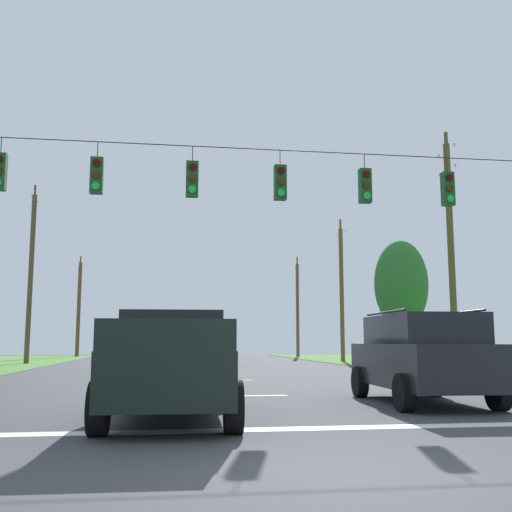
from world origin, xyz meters
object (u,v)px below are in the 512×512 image
(utility_pole_far_right, at_px, (342,292))
(utility_pole_distant_right, at_px, (31,275))
(suv_black, at_px, (421,356))
(utility_pole_mid_right, at_px, (451,250))
(utility_pole_distant_left, at_px, (79,307))
(pickup_truck, at_px, (171,364))
(utility_pole_near_left, at_px, (298,308))
(tree_roadside_left, at_px, (401,285))
(overhead_signal_span, at_px, (244,236))
(distant_car_crossing_white, at_px, (164,354))

(utility_pole_far_right, relative_size, utility_pole_distant_right, 0.87)
(suv_black, bearing_deg, utility_pole_mid_right, 60.15)
(utility_pole_distant_right, distance_m, utility_pole_distant_left, 17.81)
(pickup_truck, bearing_deg, utility_pole_distant_right, 106.94)
(utility_pole_distant_left, bearing_deg, pickup_truck, -80.04)
(utility_pole_mid_right, distance_m, utility_pole_near_left, 32.11)
(pickup_truck, xyz_separation_m, suv_black, (5.63, 1.90, 0.09))
(pickup_truck, height_order, tree_roadside_left, tree_roadside_left)
(utility_pole_far_right, bearing_deg, utility_pole_distant_left, 139.89)
(pickup_truck, distance_m, utility_pole_mid_right, 17.88)
(utility_pole_distant_left, bearing_deg, suv_black, -72.78)
(suv_black, bearing_deg, tree_roadside_left, 69.19)
(overhead_signal_span, height_order, utility_pole_distant_left, utility_pole_distant_left)
(utility_pole_distant_right, bearing_deg, tree_roadside_left, -17.74)
(utility_pole_distant_right, distance_m, tree_roadside_left, 22.90)
(tree_roadside_left, bearing_deg, utility_pole_distant_left, 130.63)
(utility_pole_far_right, bearing_deg, distant_car_crossing_white, -139.18)
(utility_pole_distant_right, bearing_deg, utility_pole_far_right, 2.46)
(pickup_truck, relative_size, utility_pole_far_right, 0.55)
(utility_pole_far_right, height_order, utility_pole_distant_left, utility_pole_far_right)
(overhead_signal_span, bearing_deg, pickup_truck, -113.83)
(utility_pole_near_left, bearing_deg, pickup_truck, -105.13)
(utility_pole_distant_right, bearing_deg, suv_black, -61.74)
(utility_pole_distant_left, bearing_deg, utility_pole_near_left, -4.22)
(utility_pole_distant_right, xyz_separation_m, utility_pole_distant_left, (0.56, 17.77, -0.99))
(overhead_signal_span, bearing_deg, utility_pole_mid_right, 40.39)
(overhead_signal_span, distance_m, utility_pole_mid_right, 13.12)
(utility_pole_mid_right, bearing_deg, utility_pole_far_right, 89.73)
(suv_black, bearing_deg, distant_car_crossing_white, 108.93)
(tree_roadside_left, bearing_deg, utility_pole_mid_right, -98.17)
(pickup_truck, distance_m, utility_pole_distant_left, 47.14)
(utility_pole_near_left, relative_size, utility_pole_distant_left, 1.02)
(utility_pole_near_left, relative_size, tree_roadside_left, 1.31)
(pickup_truck, bearing_deg, utility_pole_near_left, 74.87)
(overhead_signal_span, distance_m, pickup_truck, 5.60)
(utility_pole_near_left, relative_size, utility_pole_distant_right, 0.82)
(pickup_truck, height_order, utility_pole_near_left, utility_pole_near_left)
(utility_pole_distant_right, height_order, utility_pole_distant_left, utility_pole_distant_right)
(overhead_signal_span, bearing_deg, utility_pole_distant_right, 113.50)
(overhead_signal_span, bearing_deg, utility_pole_far_right, 68.26)
(suv_black, distance_m, utility_pole_far_right, 28.47)
(tree_roadside_left, bearing_deg, utility_pole_distant_right, 162.26)
(suv_black, distance_m, utility_pole_distant_right, 30.56)
(utility_pole_far_right, height_order, utility_pole_near_left, utility_pole_far_right)
(overhead_signal_span, xyz_separation_m, utility_pole_near_left, (10.24, 40.57, 0.38))
(pickup_truck, xyz_separation_m, tree_roadside_left, (13.10, 21.56, 3.62))
(utility_pole_distant_right, bearing_deg, pickup_truck, -73.06)
(utility_pole_mid_right, distance_m, utility_pole_distant_right, 25.91)
(distant_car_crossing_white, distance_m, utility_pole_far_right, 16.52)
(utility_pole_mid_right, xyz_separation_m, utility_pole_distant_left, (-19.96, 33.59, -0.71))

